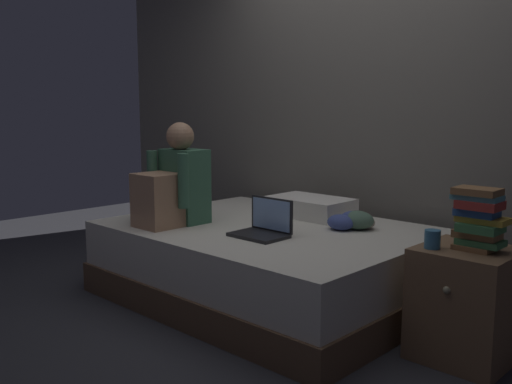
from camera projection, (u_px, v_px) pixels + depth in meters
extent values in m
plane|color=#2D2D33|center=(258.00, 317.00, 3.32)|extent=(8.00, 8.00, 0.00)
cube|color=slate|center=(375.00, 89.00, 3.98)|extent=(5.60, 0.10, 2.70)
cube|color=brown|center=(268.00, 283.00, 3.66)|extent=(2.00, 1.50, 0.19)
cube|color=beige|center=(268.00, 248.00, 3.63)|extent=(1.96, 1.46, 0.28)
cube|color=brown|center=(466.00, 304.00, 2.75)|extent=(0.44, 0.44, 0.55)
sphere|color=gray|center=(447.00, 290.00, 2.58)|extent=(0.04, 0.04, 0.04)
cube|color=#38664C|center=(185.00, 186.00, 3.70)|extent=(0.30, 0.20, 0.48)
sphere|color=#A87C5E|center=(180.00, 136.00, 3.63)|extent=(0.18, 0.18, 0.18)
cube|color=#A87C5E|center=(158.00, 200.00, 3.56)|extent=(0.26, 0.24, 0.34)
cylinder|color=#38664C|center=(152.00, 177.00, 3.70)|extent=(0.07, 0.07, 0.34)
cylinder|color=#38664C|center=(183.00, 181.00, 3.48)|extent=(0.07, 0.07, 0.34)
cube|color=black|center=(258.00, 235.00, 3.29)|extent=(0.32, 0.22, 0.02)
cube|color=black|center=(272.00, 214.00, 3.36)|extent=(0.32, 0.01, 0.20)
cube|color=#8CB2EA|center=(271.00, 214.00, 3.35)|extent=(0.29, 0.00, 0.18)
cube|color=silver|center=(310.00, 207.00, 3.93)|extent=(0.56, 0.36, 0.13)
cube|color=brown|center=(475.00, 247.00, 2.69)|extent=(0.17, 0.14, 0.02)
cube|color=#387042|center=(481.00, 242.00, 2.67)|extent=(0.20, 0.14, 0.03)
cube|color=brown|center=(477.00, 234.00, 2.69)|extent=(0.20, 0.13, 0.04)
cube|color=#387042|center=(480.00, 228.00, 2.65)|extent=(0.19, 0.16, 0.04)
cube|color=gold|center=(483.00, 220.00, 2.67)|extent=(0.23, 0.13, 0.03)
cube|color=#284C84|center=(477.00, 212.00, 2.67)|extent=(0.19, 0.13, 0.04)
cube|color=#9E2D28|center=(480.00, 205.00, 2.64)|extent=(0.19, 0.15, 0.04)
cube|color=teal|center=(477.00, 197.00, 2.65)|extent=(0.21, 0.13, 0.03)
cube|color=brown|center=(477.00, 191.00, 2.64)|extent=(0.20, 0.14, 0.03)
cylinder|color=teal|center=(432.00, 239.00, 2.71)|extent=(0.08, 0.08, 0.09)
ellipsoid|color=#3D4C8E|center=(355.00, 220.00, 3.51)|extent=(0.20, 0.17, 0.11)
ellipsoid|color=#3D4C8E|center=(341.00, 222.00, 3.48)|extent=(0.17, 0.15, 0.10)
ellipsoid|color=gray|center=(364.00, 222.00, 3.52)|extent=(0.15, 0.13, 0.08)
ellipsoid|color=#4C6B56|center=(357.00, 220.00, 3.50)|extent=(0.21, 0.18, 0.12)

